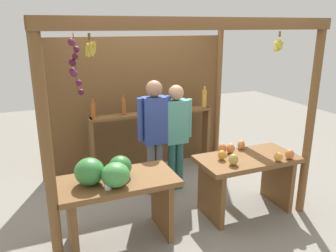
{
  "coord_description": "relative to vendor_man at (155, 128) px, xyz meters",
  "views": [
    {
      "loc": [
        -1.57,
        -4.03,
        2.32
      ],
      "look_at": [
        0.0,
        -0.22,
        1.08
      ],
      "focal_mm": 35.95,
      "sensor_mm": 36.0,
      "label": 1
    }
  ],
  "objects": [
    {
      "name": "fruit_counter_left",
      "position": [
        -0.8,
        -0.91,
        -0.31
      ],
      "size": [
        1.26,
        0.67,
        1.03
      ],
      "color": "brown",
      "rests_on": "ground"
    },
    {
      "name": "fruit_counter_right",
      "position": [
        0.9,
        -0.89,
        -0.42
      ],
      "size": [
        1.26,
        0.65,
        0.89
      ],
      "color": "brown",
      "rests_on": "ground"
    },
    {
      "name": "vendor_woman",
      "position": [
        0.32,
        0.01,
        -0.06
      ],
      "size": [
        0.48,
        0.21,
        1.54
      ],
      "rotation": [
        0.0,
        0.0,
        -0.11
      ],
      "color": "#285E5C",
      "rests_on": "ground"
    },
    {
      "name": "ground_plane",
      "position": [
        0.08,
        -0.08,
        -0.98
      ],
      "size": [
        12.0,
        12.0,
        0.0
      ],
      "primitive_type": "plane",
      "color": "gray",
      "rests_on": "ground"
    },
    {
      "name": "market_stall",
      "position": [
        0.07,
        0.42,
        0.43
      ],
      "size": [
        3.13,
        2.28,
        2.39
      ],
      "color": "brown",
      "rests_on": "ground"
    },
    {
      "name": "vendor_man",
      "position": [
        0.0,
        0.0,
        0.0
      ],
      "size": [
        0.48,
        0.22,
        1.63
      ],
      "rotation": [
        0.0,
        0.0,
        -0.01
      ],
      "color": "#575D62",
      "rests_on": "ground"
    },
    {
      "name": "bottle_shelf_unit",
      "position": [
        0.25,
        0.74,
        -0.19
      ],
      "size": [
        2.0,
        0.22,
        1.35
      ],
      "color": "brown",
      "rests_on": "ground"
    }
  ]
}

